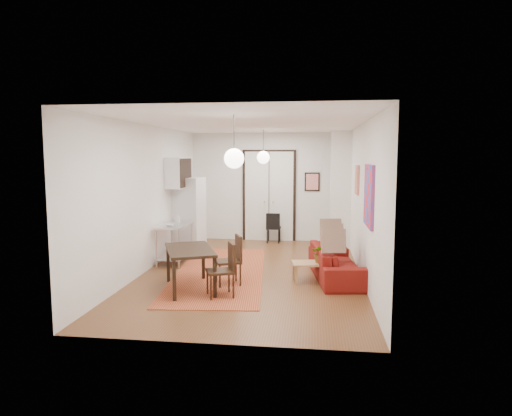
# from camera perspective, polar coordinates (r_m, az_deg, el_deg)

# --- Properties ---
(floor) EXTENTS (7.00, 7.00, 0.00)m
(floor) POSITION_cam_1_polar(r_m,az_deg,el_deg) (9.12, -0.49, -8.00)
(floor) COLOR brown
(floor) RESTS_ON ground
(ceiling) EXTENTS (4.20, 7.00, 0.02)m
(ceiling) POSITION_cam_1_polar(r_m,az_deg,el_deg) (8.85, -0.51, 10.50)
(ceiling) COLOR white
(ceiling) RESTS_ON wall_back
(wall_back) EXTENTS (4.20, 0.02, 2.90)m
(wall_back) POSITION_cam_1_polar(r_m,az_deg,el_deg) (12.33, 1.67, 2.64)
(wall_back) COLOR white
(wall_back) RESTS_ON floor
(wall_front) EXTENTS (4.20, 0.02, 2.90)m
(wall_front) POSITION_cam_1_polar(r_m,az_deg,el_deg) (5.44, -5.43, -2.37)
(wall_front) COLOR white
(wall_front) RESTS_ON floor
(wall_left) EXTENTS (0.02, 7.00, 2.90)m
(wall_left) POSITION_cam_1_polar(r_m,az_deg,el_deg) (9.38, -13.33, 1.23)
(wall_left) COLOR white
(wall_left) RESTS_ON floor
(wall_right) EXTENTS (0.02, 7.00, 2.90)m
(wall_right) POSITION_cam_1_polar(r_m,az_deg,el_deg) (8.83, 13.12, 0.92)
(wall_right) COLOR white
(wall_right) RESTS_ON floor
(double_doors) EXTENTS (1.44, 0.06, 2.50)m
(double_doors) POSITION_cam_1_polar(r_m,az_deg,el_deg) (12.31, 1.64, 1.46)
(double_doors) COLOR white
(double_doors) RESTS_ON wall_back
(stub_partition) EXTENTS (0.50, 0.10, 2.90)m
(stub_partition) POSITION_cam_1_polar(r_m,az_deg,el_deg) (11.35, 10.55, 2.19)
(stub_partition) COLOR white
(stub_partition) RESTS_ON floor
(wall_cabinet) EXTENTS (0.35, 1.00, 0.70)m
(wall_cabinet) POSITION_cam_1_polar(r_m,az_deg,el_deg) (10.71, -9.68, 4.37)
(wall_cabinet) COLOR white
(wall_cabinet) RESTS_ON wall_left
(painting_popart) EXTENTS (0.05, 1.00, 1.00)m
(painting_popart) POSITION_cam_1_polar(r_m,az_deg,el_deg) (7.58, 13.94, 1.51)
(painting_popart) COLOR red
(painting_popart) RESTS_ON wall_right
(painting_abstract) EXTENTS (0.05, 0.50, 0.60)m
(painting_abstract) POSITION_cam_1_polar(r_m,az_deg,el_deg) (9.60, 12.54, 3.46)
(painting_abstract) COLOR beige
(painting_abstract) RESTS_ON wall_right
(poster_back) EXTENTS (0.40, 0.03, 0.50)m
(poster_back) POSITION_cam_1_polar(r_m,az_deg,el_deg) (12.24, 7.03, 3.27)
(poster_back) COLOR red
(poster_back) RESTS_ON wall_back
(print_left) EXTENTS (0.03, 0.44, 0.54)m
(print_left) POSITION_cam_1_polar(r_m,az_deg,el_deg) (11.23, -9.68, 4.72)
(print_left) COLOR #A06942
(print_left) RESTS_ON wall_left
(pendant_back) EXTENTS (0.30, 0.30, 0.80)m
(pendant_back) POSITION_cam_1_polar(r_m,az_deg,el_deg) (10.81, 0.91, 6.34)
(pendant_back) COLOR white
(pendant_back) RESTS_ON ceiling
(pendant_front) EXTENTS (0.30, 0.30, 0.80)m
(pendant_front) POSITION_cam_1_polar(r_m,az_deg,el_deg) (6.85, -2.75, 6.21)
(pendant_front) COLOR white
(pendant_front) RESTS_ON ceiling
(kilim_rug) EXTENTS (2.08, 4.63, 0.01)m
(kilim_rug) POSITION_cam_1_polar(r_m,az_deg,el_deg) (9.12, -4.50, -7.98)
(kilim_rug) COLOR #C75031
(kilim_rug) RESTS_ON floor
(sofa) EXTENTS (1.08, 2.14, 0.60)m
(sofa) POSITION_cam_1_polar(r_m,az_deg,el_deg) (8.72, 10.07, -6.76)
(sofa) COLOR maroon
(sofa) RESTS_ON floor
(coffee_table) EXTENTS (0.88, 0.58, 0.36)m
(coffee_table) POSITION_cam_1_polar(r_m,az_deg,el_deg) (8.43, 7.35, -7.07)
(coffee_table) COLOR #B18053
(coffee_table) RESTS_ON floor
(potted_plant) EXTENTS (0.32, 0.36, 0.35)m
(potted_plant) POSITION_cam_1_polar(r_m,az_deg,el_deg) (8.38, 8.06, -5.59)
(potted_plant) COLOR #2A5D2C
(potted_plant) RESTS_ON coffee_table
(kitchen_counter) EXTENTS (0.55, 1.10, 0.84)m
(kitchen_counter) POSITION_cam_1_polar(r_m,az_deg,el_deg) (9.93, -10.12, -3.76)
(kitchen_counter) COLOR silver
(kitchen_counter) RESTS_ON floor
(bowl) EXTENTS (0.20, 0.20, 0.05)m
(bowl) POSITION_cam_1_polar(r_m,az_deg,el_deg) (9.60, -10.69, -2.11)
(bowl) COLOR silver
(bowl) RESTS_ON kitchen_counter
(soap_bottle) EXTENTS (0.08, 0.08, 0.17)m
(soap_bottle) POSITION_cam_1_polar(r_m,az_deg,el_deg) (10.11, -9.74, -1.30)
(soap_bottle) COLOR teal
(soap_bottle) RESTS_ON kitchen_counter
(fridge) EXTENTS (0.71, 0.71, 1.77)m
(fridge) POSITION_cam_1_polar(r_m,az_deg,el_deg) (11.00, -8.33, -0.85)
(fridge) COLOR silver
(fridge) RESTS_ON floor
(dining_table) EXTENTS (1.18, 1.47, 0.71)m
(dining_table) POSITION_cam_1_polar(r_m,az_deg,el_deg) (7.91, -8.29, -5.60)
(dining_table) COLOR black
(dining_table) RESTS_ON floor
(dining_chair_near) EXTENTS (0.55, 0.66, 0.89)m
(dining_chair_near) POSITION_cam_1_polar(r_m,az_deg,el_deg) (8.22, -3.40, -5.97)
(dining_chair_near) COLOR #331C10
(dining_chair_near) RESTS_ON floor
(dining_chair_far) EXTENTS (0.55, 0.66, 0.89)m
(dining_chair_far) POSITION_cam_1_polar(r_m,az_deg,el_deg) (7.55, -4.38, -7.10)
(dining_chair_far) COLOR #331C10
(dining_chair_far) RESTS_ON floor
(black_side_chair) EXTENTS (0.37, 0.37, 0.80)m
(black_side_chair) POSITION_cam_1_polar(r_m,az_deg,el_deg) (12.15, 2.24, -2.11)
(black_side_chair) COLOR black
(black_side_chair) RESTS_ON floor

